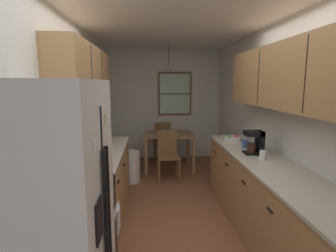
% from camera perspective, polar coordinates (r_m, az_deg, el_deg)
% --- Properties ---
extents(ground_plane, '(12.00, 12.00, 0.00)m').
position_cam_1_polar(ground_plane, '(4.07, 1.24, -16.76)').
color(ground_plane, brown).
extents(wall_left, '(0.10, 9.00, 2.55)m').
position_cam_1_polar(wall_left, '(3.82, -19.34, 1.08)').
color(wall_left, silver).
rests_on(wall_left, ground).
extents(wall_right, '(0.10, 9.00, 2.55)m').
position_cam_1_polar(wall_right, '(4.04, 20.75, 1.43)').
color(wall_right, silver).
rests_on(wall_right, ground).
extents(wall_back, '(4.40, 0.10, 2.55)m').
position_cam_1_polar(wall_back, '(6.32, -0.84, 4.62)').
color(wall_back, silver).
rests_on(wall_back, ground).
extents(ceiling_slab, '(4.40, 9.00, 0.08)m').
position_cam_1_polar(ceiling_slab, '(3.74, 1.38, 21.70)').
color(ceiling_slab, white).
extents(refrigerator, '(0.73, 0.78, 1.80)m').
position_cam_1_polar(refrigerator, '(1.82, -25.00, -20.60)').
color(refrigerator, white).
rests_on(refrigerator, ground).
extents(stove_range, '(0.66, 0.65, 1.10)m').
position_cam_1_polar(stove_range, '(2.65, -19.21, -20.98)').
color(stove_range, black).
rests_on(stove_range, ground).
extents(microwave_over_range, '(0.39, 0.56, 0.31)m').
position_cam_1_polar(microwave_over_range, '(2.34, -23.38, 4.53)').
color(microwave_over_range, white).
extents(counter_left, '(0.64, 1.85, 0.90)m').
position_cam_1_polar(counter_left, '(3.76, -14.18, -11.80)').
color(counter_left, '#A87A4C').
rests_on(counter_left, ground).
extents(upper_cabinets_left, '(0.33, 1.93, 0.74)m').
position_cam_1_polar(upper_cabinets_left, '(3.50, -17.54, 10.00)').
color(upper_cabinets_left, '#A87A4C').
extents(counter_right, '(0.64, 3.29, 0.90)m').
position_cam_1_polar(counter_right, '(3.31, 20.95, -15.10)').
color(counter_right, '#A87A4C').
rests_on(counter_right, ground).
extents(upper_cabinets_right, '(0.33, 2.97, 0.70)m').
position_cam_1_polar(upper_cabinets_right, '(3.05, 25.29, 9.70)').
color(upper_cabinets_right, '#A87A4C').
extents(dining_table, '(0.99, 0.85, 0.75)m').
position_cam_1_polar(dining_table, '(5.52, 0.14, -2.70)').
color(dining_table, olive).
rests_on(dining_table, ground).
extents(dining_chair_near, '(0.42, 0.42, 0.90)m').
position_cam_1_polar(dining_chair_near, '(4.94, -0.02, -5.82)').
color(dining_chair_near, brown).
rests_on(dining_chair_near, ground).
extents(dining_chair_far, '(0.42, 0.42, 0.90)m').
position_cam_1_polar(dining_chair_far, '(6.16, -1.13, -2.78)').
color(dining_chair_far, brown).
rests_on(dining_chair_far, ground).
extents(pendant_light, '(0.25, 0.25, 0.53)m').
position_cam_1_polar(pendant_light, '(5.41, 0.15, 12.33)').
color(pendant_light, black).
extents(back_window, '(0.78, 0.05, 0.99)m').
position_cam_1_polar(back_window, '(6.25, 1.47, 6.94)').
color(back_window, brown).
extents(trash_bin, '(0.34, 0.34, 0.56)m').
position_cam_1_polar(trash_bin, '(4.91, -8.08, -8.65)').
color(trash_bin, white).
rests_on(trash_bin, ground).
extents(storage_canister, '(0.11, 0.11, 0.22)m').
position_cam_1_polar(storage_canister, '(2.90, -17.19, -6.62)').
color(storage_canister, '#D84C19').
rests_on(storage_canister, counter_left).
extents(dish_towel, '(0.02, 0.16, 0.24)m').
position_cam_1_polar(dish_towel, '(2.70, -10.60, -19.20)').
color(dish_towel, white).
extents(coffee_maker, '(0.22, 0.18, 0.29)m').
position_cam_1_polar(coffee_maker, '(3.50, 18.33, -3.24)').
color(coffee_maker, black).
rests_on(coffee_maker, counter_right).
extents(mug_by_coffeemaker, '(0.11, 0.07, 0.11)m').
position_cam_1_polar(mug_by_coffeemaker, '(3.28, 19.71, -5.93)').
color(mug_by_coffeemaker, white).
rests_on(mug_by_coffeemaker, counter_right).
extents(mug_spare, '(0.13, 0.09, 0.10)m').
position_cam_1_polar(mug_spare, '(3.80, 16.27, -3.73)').
color(mug_spare, '#335999').
rests_on(mug_spare, counter_right).
extents(fruit_bowl, '(0.28, 0.28, 0.09)m').
position_cam_1_polar(fruit_bowl, '(4.24, 13.69, -2.55)').
color(fruit_bowl, silver).
rests_on(fruit_bowl, counter_right).
extents(table_serving_bowl, '(0.17, 0.17, 0.06)m').
position_cam_1_polar(table_serving_bowl, '(5.55, -1.11, -1.16)').
color(table_serving_bowl, '#4C7299').
rests_on(table_serving_bowl, dining_table).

